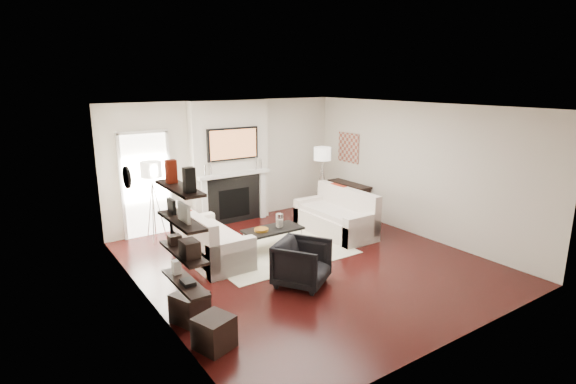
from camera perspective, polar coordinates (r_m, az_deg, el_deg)
room_envelope at (r=7.60m, az=2.54°, el=0.55°), size 6.00×6.00×6.00m
chimney_breast at (r=10.01m, az=-7.35°, el=3.74°), size 1.80×0.25×2.70m
fireplace_surround at (r=10.07m, az=-6.85°, el=-1.02°), size 1.30×0.02×1.04m
firebox at (r=10.08m, az=-6.83°, el=-1.41°), size 0.75×0.02×0.65m
mantel_pilaster_l at (r=9.74m, az=-10.54°, el=-1.50°), size 0.12×0.08×1.10m
mantel_pilaster_r at (r=10.37m, az=-3.26°, el=-0.32°), size 0.12×0.08×1.10m
mantel_shelf at (r=9.89m, az=-6.82°, el=2.28°), size 1.70×0.18×0.07m
tv_body at (r=9.80m, az=-7.00°, el=6.08°), size 1.20×0.06×0.70m
tv_screen at (r=9.77m, az=-6.92°, el=6.06°), size 1.10×0.00×0.62m
candlestick_l_tall at (r=9.63m, az=-9.79°, el=2.97°), size 0.04×0.04×0.30m
candlestick_l_short at (r=9.58m, az=-10.49°, el=2.70°), size 0.04×0.04×0.24m
candlestick_r_tall at (r=10.12m, az=-4.11°, el=3.68°), size 0.04×0.04×0.30m
candlestick_r_short at (r=10.19m, az=-3.48°, el=3.59°), size 0.04×0.04×0.24m
hallway_panel at (r=9.50m, az=-17.58°, el=0.78°), size 0.90×0.02×2.10m
door_trim_l at (r=9.36m, az=-20.34°, el=0.37°), size 0.06×0.06×2.16m
door_trim_r at (r=9.62m, az=-14.81°, el=1.14°), size 0.06×0.06×2.16m
door_trim_top at (r=9.30m, az=-18.03°, el=7.25°), size 1.02×0.06×0.06m
rug at (r=8.51m, az=-1.65°, el=-7.43°), size 2.60×2.00×0.01m
loveseat_left_base at (r=8.18m, az=-9.72°, el=-7.03°), size 0.85×1.80×0.42m
loveseat_left_back at (r=7.95m, az=-12.02°, el=-5.34°), size 0.18×1.80×0.80m
loveseat_left_arm_n at (r=7.46m, az=-7.13°, el=-8.30°), size 0.85×0.18×0.60m
loveseat_left_arm_s at (r=8.85m, az=-11.95°, el=-4.86°), size 0.85×0.18×0.60m
loveseat_left_cushion at (r=8.11m, az=-9.48°, el=-5.25°), size 0.63×1.44×0.10m
pillow_left_orange at (r=8.15m, az=-12.90°, el=-3.39°), size 0.10×0.42×0.42m
pillow_left_charcoal at (r=7.62m, az=-11.23°, el=-4.61°), size 0.10×0.40×0.40m
loveseat_right_base at (r=9.43m, az=5.95°, el=-4.01°), size 0.85×1.80×0.42m
loveseat_right_back at (r=9.55m, az=7.54°, el=-1.84°), size 0.18×1.80×0.80m
loveseat_right_arm_n at (r=8.83m, az=9.35°, el=-4.78°), size 0.85×0.18×0.60m
loveseat_right_arm_s at (r=10.01m, az=2.98°, el=-2.34°), size 0.85×0.18×0.60m
loveseat_right_cushion at (r=9.32m, az=5.76°, el=-2.55°), size 0.63×1.44×0.10m
pillow_right_orange at (r=9.71m, az=6.41°, el=-0.29°), size 0.10×0.42×0.42m
pillow_right_charcoal at (r=9.28m, az=8.80°, el=-1.11°), size 0.10×0.40×0.40m
coffee_table at (r=8.44m, az=-1.94°, el=-4.78°), size 1.10×0.55×0.04m
coffee_leg_nw at (r=8.09m, az=-4.11°, el=-7.25°), size 0.02×0.02×0.38m
coffee_leg_ne at (r=8.60m, az=1.69°, el=-5.90°), size 0.02×0.02×0.38m
coffee_leg_sw at (r=8.45m, az=-5.62°, el=-6.33°), size 0.02×0.02×0.38m
coffee_leg_se at (r=8.94m, az=0.04°, el=-5.10°), size 0.02×0.02×0.38m
hurricane_glass at (r=8.46m, az=-1.09°, el=-3.58°), size 0.14×0.14×0.24m
hurricane_candle at (r=8.48m, az=-1.09°, el=-4.00°), size 0.11×0.11×0.17m
copper_bowl at (r=8.30m, az=-3.41°, el=-4.80°), size 0.26×0.26×0.04m
armchair at (r=7.06m, az=1.80°, el=-8.75°), size 1.02×1.01×0.78m
lamp_left_post at (r=9.23m, az=-16.64°, el=-2.41°), size 0.02×0.02×1.20m
lamp_left_shade at (r=9.04m, az=-17.01°, el=2.77°), size 0.40×0.40×0.30m
lamp_left_leg_a at (r=9.26m, az=-15.99°, el=-2.30°), size 0.25×0.02×1.23m
lamp_left_leg_b at (r=9.31m, az=-17.14°, el=-2.31°), size 0.14×0.22×1.23m
lamp_left_leg_c at (r=9.13m, az=-16.78°, el=-2.60°), size 0.14×0.22×1.23m
lamp_right_post at (r=10.68m, az=4.31°, el=0.37°), size 0.02×0.02×1.20m
lamp_right_shade at (r=10.51m, az=4.39°, el=4.87°), size 0.40×0.40×0.30m
lamp_right_leg_a at (r=10.75m, az=4.77°, el=0.45°), size 0.25×0.02×1.23m
lamp_right_leg_b at (r=10.72m, az=3.76°, el=0.43°), size 0.14×0.22×1.23m
lamp_right_leg_c at (r=10.58m, az=4.39°, el=0.23°), size 0.14×0.22×1.23m
console_top at (r=10.70m, az=7.78°, el=1.01°), size 0.35×1.20×0.04m
console_leg_n at (r=10.40m, az=9.73°, el=-1.58°), size 0.30×0.04×0.71m
console_leg_s at (r=11.19m, az=5.84°, el=-0.33°), size 0.30×0.04×0.71m
wall_art at (r=10.83m, az=7.70°, el=5.59°), size 0.03×0.70×0.70m
shelf_bottom at (r=5.78m, az=-12.94°, el=-11.16°), size 0.25×1.00×0.03m
shelf_lower at (r=5.62m, az=-13.17°, el=-7.47°), size 0.25×1.00×0.04m
shelf_upper at (r=5.49m, az=-13.40°, el=-3.58°), size 0.25×1.00×0.04m
shelf_top at (r=5.38m, az=-13.64°, el=0.48°), size 0.25×1.00×0.04m
decor_magfile_a at (r=5.05m, az=-12.43°, el=1.50°), size 0.12×0.10×0.28m
decor_magfile_b at (r=5.57m, az=-14.62°, el=2.54°), size 0.12×0.10×0.28m
decor_frame_a at (r=5.36m, az=-13.07°, el=-2.57°), size 0.04×0.30×0.22m
decor_frame_b at (r=5.74m, az=-14.58°, el=-1.75°), size 0.04×0.22×0.18m
decor_wine_rack at (r=5.39m, az=-12.38°, el=-7.05°), size 0.18×0.25×0.20m
decor_box_small at (r=5.84m, az=-14.19°, el=-5.90°), size 0.15×0.12×0.12m
decor_books at (r=5.68m, az=-12.60°, el=-11.13°), size 0.14×0.20×0.05m
decor_box_tall at (r=5.97m, az=-13.99°, el=-9.23°), size 0.10×0.10×0.18m
clock_rim at (r=7.17m, az=-19.79°, el=1.76°), size 0.04×0.34×0.34m
clock_face at (r=7.18m, az=-19.60°, el=1.78°), size 0.01×0.29×0.29m
ottoman_near at (r=6.28m, az=-12.35°, el=-14.06°), size 0.52×0.52×0.40m
ottoman_far at (r=5.68m, az=-9.36°, el=-17.19°), size 0.51×0.51×0.40m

